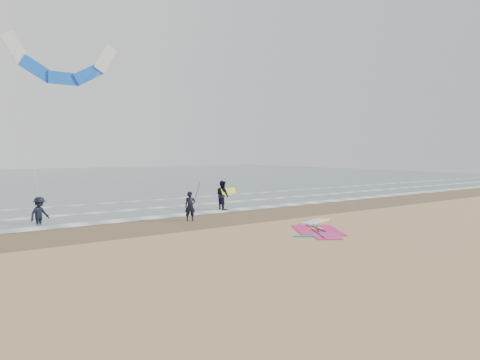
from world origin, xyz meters
TOP-DOWN VIEW (x-y plane):
  - ground at (0.00, 0.00)m, footprint 120.00×120.00m
  - sea_water at (0.00, 48.00)m, footprint 120.00×80.00m
  - wet_sand_band at (0.00, 6.00)m, footprint 120.00×5.00m
  - foam_waterline at (0.00, 10.44)m, footprint 120.00×9.15m
  - windsurf_rig at (1.23, 0.52)m, footprint 4.87×4.61m
  - person_standing at (-2.88, 6.10)m, footprint 0.68×0.55m
  - person_walking at (0.96, 8.85)m, footprint 0.77×0.96m
  - person_wading at (-9.80, 9.67)m, footprint 1.32×1.20m
  - held_pole at (-2.58, 6.10)m, footprint 0.17×0.86m
  - carried_kiteboard at (1.36, 8.75)m, footprint 1.30×0.51m
  - surf_kite at (-7.60, 13.43)m, footprint 6.73×3.90m

SIDE VIEW (x-z plane):
  - ground at x=0.00m, z-range 0.00..0.00m
  - wet_sand_band at x=0.00m, z-range 0.00..0.01m
  - sea_water at x=0.00m, z-range 0.00..0.02m
  - foam_waterline at x=0.00m, z-range 0.02..0.04m
  - windsurf_rig at x=1.23m, z-range -0.03..0.09m
  - person_standing at x=-2.88m, z-range 0.00..1.61m
  - person_wading at x=-9.80m, z-range 0.00..1.78m
  - person_walking at x=0.96m, z-range 0.00..1.91m
  - held_pole at x=-2.58m, z-range 0.27..2.09m
  - carried_kiteboard at x=1.36m, z-range 1.01..1.40m
  - surf_kite at x=-7.60m, z-range 4.21..13.72m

